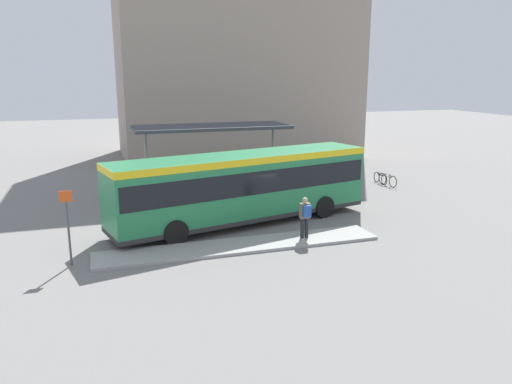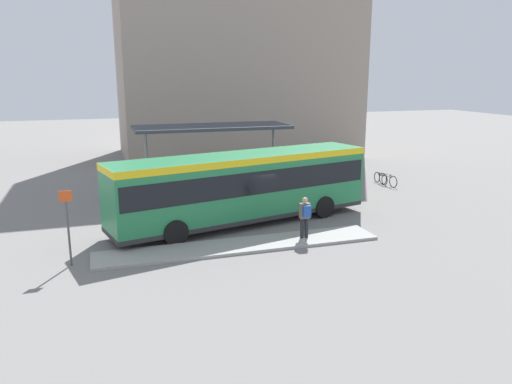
% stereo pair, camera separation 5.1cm
% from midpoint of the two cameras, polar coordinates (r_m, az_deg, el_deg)
% --- Properties ---
extents(ground_plane, '(120.00, 120.00, 0.00)m').
position_cam_midpoint_polar(ground_plane, '(23.34, -1.39, -3.62)').
color(ground_plane, slate).
extents(curb_island, '(11.55, 1.80, 0.12)m').
position_cam_midpoint_polar(curb_island, '(20.25, -1.73, -6.14)').
color(curb_island, '#9E9E99').
rests_on(curb_island, ground_plane).
extents(city_bus, '(12.67, 5.26, 3.27)m').
position_cam_midpoint_polar(city_bus, '(22.86, -1.40, 0.95)').
color(city_bus, '#237A47').
rests_on(city_bus, ground_plane).
extents(pedestrian_waiting, '(0.43, 0.44, 1.75)m').
position_cam_midpoint_polar(pedestrian_waiting, '(20.76, 5.70, -2.63)').
color(pedestrian_waiting, '#232328').
rests_on(pedestrian_waiting, curb_island).
extents(bicycle_green, '(0.48, 1.72, 0.74)m').
position_cam_midpoint_polar(bicycle_green, '(32.10, 14.89, 1.33)').
color(bicycle_green, black).
rests_on(bicycle_green, ground_plane).
extents(bicycle_black, '(0.48, 1.59, 0.69)m').
position_cam_midpoint_polar(bicycle_black, '(32.66, 14.11, 1.53)').
color(bicycle_black, black).
rests_on(bicycle_black, ground_plane).
extents(station_shelter, '(8.76, 3.27, 3.96)m').
position_cam_midpoint_polar(station_shelter, '(28.62, -5.03, 7.27)').
color(station_shelter, '#383D47').
rests_on(station_shelter, ground_plane).
extents(potted_planter_near_shelter, '(0.93, 0.93, 1.42)m').
position_cam_midpoint_polar(potted_planter_near_shelter, '(26.01, -5.49, -0.21)').
color(potted_planter_near_shelter, slate).
rests_on(potted_planter_near_shelter, ground_plane).
extents(potted_planter_far_side, '(0.95, 0.95, 1.30)m').
position_cam_midpoint_polar(potted_planter_far_side, '(27.58, 3.70, 0.44)').
color(potted_planter_far_side, slate).
rests_on(potted_planter_far_side, ground_plane).
extents(platform_sign, '(0.44, 0.08, 2.80)m').
position_cam_midpoint_polar(platform_sign, '(19.12, -20.63, -3.49)').
color(platform_sign, '#4C4C51').
rests_on(platform_sign, ground_plane).
extents(station_building, '(19.07, 10.83, 17.18)m').
position_cam_midpoint_polar(station_building, '(43.31, -2.30, 15.71)').
color(station_building, gray).
rests_on(station_building, ground_plane).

